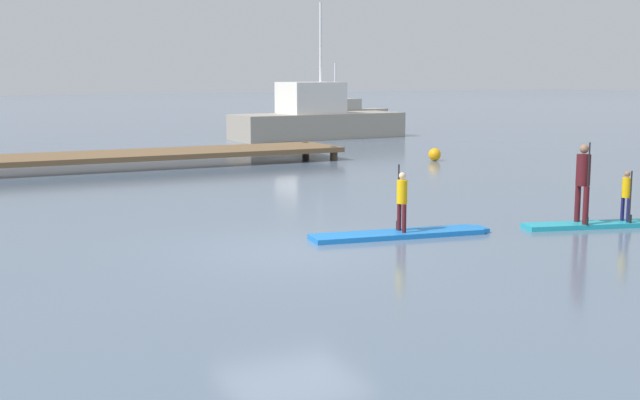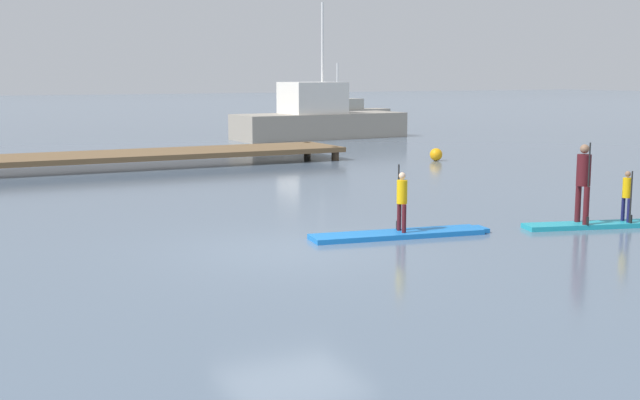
# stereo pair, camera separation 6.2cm
# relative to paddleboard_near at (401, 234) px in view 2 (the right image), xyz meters

# --- Properties ---
(ground_plane) EXTENTS (240.00, 240.00, 0.00)m
(ground_plane) POSITION_rel_paddleboard_near_xyz_m (-2.58, -0.36, -0.05)
(ground_plane) COLOR slate
(paddleboard_near) EXTENTS (3.75, 1.24, 0.10)m
(paddleboard_near) POSITION_rel_paddleboard_near_xyz_m (0.00, 0.00, 0.00)
(paddleboard_near) COLOR blue
(paddleboard_near) RESTS_ON ground
(paddler_child_solo) EXTENTS (0.24, 0.41, 1.32)m
(paddler_child_solo) POSITION_rel_paddleboard_near_xyz_m (0.02, 0.01, 0.72)
(paddler_child_solo) COLOR #4C1419
(paddler_child_solo) RESTS_ON paddleboard_near
(paddleboard_far) EXTENTS (3.08, 1.32, 0.10)m
(paddleboard_far) POSITION_rel_paddleboard_near_xyz_m (4.18, -0.99, 0.00)
(paddleboard_far) COLOR #1E9EB2
(paddleboard_far) RESTS_ON ground
(paddler_adult) EXTENTS (0.36, 0.51, 1.72)m
(paddler_adult) POSITION_rel_paddleboard_near_xyz_m (3.90, -0.91, 1.00)
(paddler_adult) COLOR #4C1419
(paddler_adult) RESTS_ON paddleboard_far
(paddler_child_front) EXTENTS (0.23, 0.38, 1.10)m
(paddler_child_front) POSITION_rel_paddleboard_near_xyz_m (4.87, -1.20, 0.65)
(paddler_child_front) COLOR #19194C
(paddler_child_front) RESTS_ON paddleboard_far
(fishing_boat_white_large) EXTENTS (8.88, 3.22, 6.70)m
(fishing_boat_white_large) POSITION_rel_paddleboard_near_xyz_m (10.04, 23.60, 0.93)
(fishing_boat_white_large) COLOR #9E9384
(fishing_boat_white_large) RESTS_ON ground
(motor_boat_small_navy) EXTENTS (6.41, 2.39, 3.93)m
(motor_boat_small_navy) POSITION_rel_paddleboard_near_xyz_m (19.14, 37.15, 0.53)
(motor_boat_small_navy) COLOR #9E9384
(motor_boat_small_navy) RESTS_ON ground
(floating_dock) EXTENTS (13.07, 3.00, 0.50)m
(floating_dock) POSITION_rel_paddleboard_near_xyz_m (-0.46, 14.89, 0.36)
(floating_dock) COLOR brown
(floating_dock) RESTS_ON ground
(mooring_buoy_near) EXTENTS (0.47, 0.47, 0.47)m
(mooring_buoy_near) POSITION_rel_paddleboard_near_xyz_m (9.03, 11.83, 0.19)
(mooring_buoy_near) COLOR orange
(mooring_buoy_near) RESTS_ON ground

